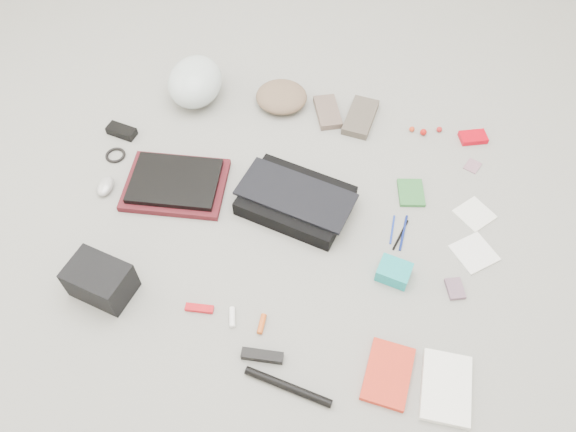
% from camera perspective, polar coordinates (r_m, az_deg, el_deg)
% --- Properties ---
extents(ground_plane, '(4.00, 4.00, 0.00)m').
position_cam_1_polar(ground_plane, '(2.05, 0.00, -0.81)').
color(ground_plane, gray).
extents(messenger_bag, '(0.44, 0.35, 0.06)m').
position_cam_1_polar(messenger_bag, '(2.08, 0.79, 1.58)').
color(messenger_bag, black).
rests_on(messenger_bag, ground_plane).
extents(bag_flap, '(0.45, 0.28, 0.01)m').
position_cam_1_polar(bag_flap, '(2.05, 0.80, 2.21)').
color(bag_flap, black).
rests_on(bag_flap, messenger_bag).
extents(laptop_sleeve, '(0.40, 0.32, 0.03)m').
position_cam_1_polar(laptop_sleeve, '(2.19, -11.32, 3.13)').
color(laptop_sleeve, '#50131A').
rests_on(laptop_sleeve, ground_plane).
extents(laptop, '(0.35, 0.27, 0.02)m').
position_cam_1_polar(laptop, '(2.17, -11.42, 3.52)').
color(laptop, black).
rests_on(laptop, laptop_sleeve).
extents(bike_helmet, '(0.25, 0.30, 0.17)m').
position_cam_1_polar(bike_helmet, '(2.47, -9.42, 13.32)').
color(bike_helmet, silver).
rests_on(bike_helmet, ground_plane).
extents(beanie, '(0.22, 0.21, 0.08)m').
position_cam_1_polar(beanie, '(2.44, -0.67, 12.02)').
color(beanie, brown).
rests_on(beanie, ground_plane).
extents(mitten_left, '(0.15, 0.20, 0.03)m').
position_cam_1_polar(mitten_left, '(2.42, 4.05, 10.50)').
color(mitten_left, brown).
rests_on(mitten_left, ground_plane).
extents(mitten_right, '(0.13, 0.23, 0.03)m').
position_cam_1_polar(mitten_right, '(2.41, 7.38, 9.93)').
color(mitten_right, '#534A40').
rests_on(mitten_right, ground_plane).
extents(power_brick, '(0.13, 0.08, 0.03)m').
position_cam_1_polar(power_brick, '(2.43, -16.55, 8.27)').
color(power_brick, black).
rests_on(power_brick, ground_plane).
extents(cable_coil, '(0.10, 0.10, 0.01)m').
position_cam_1_polar(cable_coil, '(2.36, -17.13, 5.93)').
color(cable_coil, black).
rests_on(cable_coil, ground_plane).
extents(mouse, '(0.06, 0.10, 0.04)m').
position_cam_1_polar(mouse, '(2.25, -18.07, 2.91)').
color(mouse, '#A4A4A4').
rests_on(mouse, ground_plane).
extents(camera_bag, '(0.22, 0.18, 0.13)m').
position_cam_1_polar(camera_bag, '(1.96, -18.52, -6.22)').
color(camera_bag, black).
rests_on(camera_bag, ground_plane).
extents(multitool, '(0.10, 0.03, 0.01)m').
position_cam_1_polar(multitool, '(1.90, -8.99, -9.25)').
color(multitool, '#B10B12').
rests_on(multitool, ground_plane).
extents(toiletry_tube_white, '(0.04, 0.07, 0.02)m').
position_cam_1_polar(toiletry_tube_white, '(1.87, -5.69, -10.19)').
color(toiletry_tube_white, white).
rests_on(toiletry_tube_white, ground_plane).
extents(toiletry_tube_orange, '(0.02, 0.07, 0.02)m').
position_cam_1_polar(toiletry_tube_orange, '(1.85, -2.68, -10.89)').
color(toiletry_tube_orange, '#CA5119').
rests_on(toiletry_tube_orange, ground_plane).
extents(u_lock, '(0.13, 0.04, 0.03)m').
position_cam_1_polar(u_lock, '(1.80, -2.63, -14.00)').
color(u_lock, black).
rests_on(u_lock, ground_plane).
extents(bike_pump, '(0.28, 0.07, 0.03)m').
position_cam_1_polar(bike_pump, '(1.77, 0.01, -16.96)').
color(bike_pump, black).
rests_on(bike_pump, ground_plane).
extents(book_red, '(0.15, 0.21, 0.02)m').
position_cam_1_polar(book_red, '(1.81, 10.13, -15.51)').
color(book_red, red).
rests_on(book_red, ground_plane).
extents(book_white, '(0.15, 0.22, 0.02)m').
position_cam_1_polar(book_white, '(1.83, 15.77, -16.43)').
color(book_white, white).
rests_on(book_white, ground_plane).
extents(notepad, '(0.12, 0.14, 0.01)m').
position_cam_1_polar(notepad, '(2.18, 12.39, 2.33)').
color(notepad, '#2A662F').
rests_on(notepad, ground_plane).
extents(pen_blue, '(0.01, 0.13, 0.01)m').
position_cam_1_polar(pen_blue, '(2.07, 10.56, -1.36)').
color(pen_blue, '#152F99').
rests_on(pen_blue, ground_plane).
extents(pen_black, '(0.05, 0.14, 0.01)m').
position_cam_1_polar(pen_black, '(2.06, 11.36, -1.89)').
color(pen_black, black).
rests_on(pen_black, ground_plane).
extents(pen_navy, '(0.02, 0.16, 0.01)m').
position_cam_1_polar(pen_navy, '(2.07, 11.65, -1.67)').
color(pen_navy, navy).
rests_on(pen_navy, ground_plane).
extents(accordion_wallet, '(0.12, 0.11, 0.05)m').
position_cam_1_polar(accordion_wallet, '(1.95, 10.72, -5.60)').
color(accordion_wallet, teal).
rests_on(accordion_wallet, ground_plane).
extents(card_deck, '(0.08, 0.09, 0.01)m').
position_cam_1_polar(card_deck, '(1.99, 16.61, -7.09)').
color(card_deck, '#75556A').
rests_on(card_deck, ground_plane).
extents(napkin_top, '(0.17, 0.17, 0.01)m').
position_cam_1_polar(napkin_top, '(2.19, 18.42, 0.18)').
color(napkin_top, silver).
rests_on(napkin_top, ground_plane).
extents(napkin_bottom, '(0.19, 0.19, 0.01)m').
position_cam_1_polar(napkin_bottom, '(2.09, 18.38, -3.58)').
color(napkin_bottom, silver).
rests_on(napkin_bottom, ground_plane).
extents(lollipop_a, '(0.03, 0.03, 0.02)m').
position_cam_1_polar(lollipop_a, '(2.40, 12.48, 8.61)').
color(lollipop_a, red).
rests_on(lollipop_a, ground_plane).
extents(lollipop_b, '(0.03, 0.03, 0.03)m').
position_cam_1_polar(lollipop_b, '(2.39, 13.59, 8.29)').
color(lollipop_b, '#B3110D').
rests_on(lollipop_b, ground_plane).
extents(lollipop_c, '(0.03, 0.03, 0.02)m').
position_cam_1_polar(lollipop_c, '(2.42, 15.12, 8.49)').
color(lollipop_c, '#A91A1B').
rests_on(lollipop_c, ground_plane).
extents(altoids_tin, '(0.12, 0.10, 0.02)m').
position_cam_1_polar(altoids_tin, '(2.43, 18.29, 7.60)').
color(altoids_tin, '#C30313').
rests_on(altoids_tin, ground_plane).
extents(stamp_sheet, '(0.08, 0.08, 0.00)m').
position_cam_1_polar(stamp_sheet, '(2.34, 18.24, 4.85)').
color(stamp_sheet, gray).
rests_on(stamp_sheet, ground_plane).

